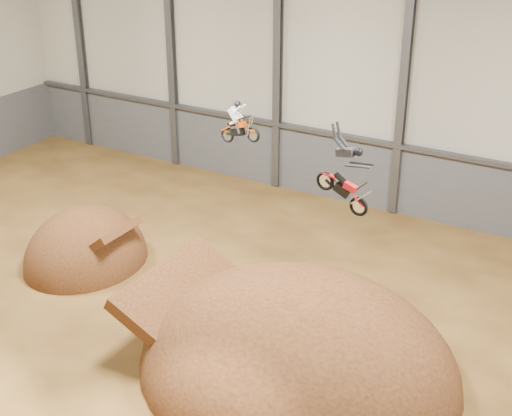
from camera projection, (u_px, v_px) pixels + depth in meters
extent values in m
plane|color=#4C3114|center=(161.00, 343.00, 25.71)|extent=(40.00, 40.00, 0.00)
cube|color=#B5B2A1|center=(340.00, 65.00, 34.52)|extent=(40.00, 0.10, 14.00)
cube|color=#4F5156|center=(334.00, 167.00, 36.66)|extent=(39.80, 0.18, 3.50)
cube|color=#47494F|center=(335.00, 134.00, 35.78)|extent=(39.80, 0.35, 0.20)
cube|color=#47494F|center=(79.00, 32.00, 41.96)|extent=(0.40, 0.36, 13.90)
cube|color=#47494F|center=(171.00, 44.00, 38.92)|extent=(0.40, 0.36, 13.90)
cube|color=#47494F|center=(278.00, 58.00, 35.88)|extent=(0.40, 0.36, 13.90)
cube|color=#47494F|center=(405.00, 75.00, 32.84)|extent=(0.40, 0.36, 13.90)
ellipsoid|color=#391D0E|center=(87.00, 262.00, 31.15)|extent=(4.98, 5.74, 4.98)
ellipsoid|color=#391D0E|center=(297.00, 371.00, 24.26)|extent=(11.13, 9.84, 6.42)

